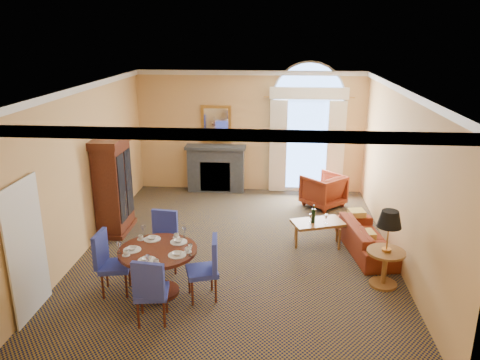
# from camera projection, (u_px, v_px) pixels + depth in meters

# --- Properties ---
(ground) EXTENTS (7.50, 7.50, 0.00)m
(ground) POSITION_uv_depth(u_px,v_px,m) (238.00, 250.00, 9.32)
(ground) COLOR black
(ground) RESTS_ON ground
(room_envelope) EXTENTS (6.04, 7.52, 3.45)m
(room_envelope) POSITION_uv_depth(u_px,v_px,m) (239.00, 119.00, 9.19)
(room_envelope) COLOR tan
(room_envelope) RESTS_ON ground
(armoire) EXTENTS (0.59, 1.05, 2.07)m
(armoire) POSITION_uv_depth(u_px,v_px,m) (113.00, 187.00, 9.92)
(armoire) COLOR #3E180E
(armoire) RESTS_ON ground
(dining_table) EXTENTS (1.28, 1.28, 1.00)m
(dining_table) POSITION_uv_depth(u_px,v_px,m) (158.00, 261.00, 7.60)
(dining_table) COLOR #3E180E
(dining_table) RESTS_ON ground
(dining_chair_north) EXTENTS (0.55, 0.56, 1.08)m
(dining_chair_north) POSITION_uv_depth(u_px,v_px,m) (165.00, 236.00, 8.47)
(dining_chair_north) COLOR #263197
(dining_chair_north) RESTS_ON ground
(dining_chair_south) EXTENTS (0.54, 0.55, 1.08)m
(dining_chair_south) POSITION_uv_depth(u_px,v_px,m) (150.00, 288.00, 6.77)
(dining_chair_south) COLOR #263197
(dining_chair_south) RESTS_ON ground
(dining_chair_east) EXTENTS (0.60, 0.60, 1.08)m
(dining_chair_east) POSITION_uv_depth(u_px,v_px,m) (208.00, 264.00, 7.44)
(dining_chair_east) COLOR #263197
(dining_chair_east) RESTS_ON ground
(dining_chair_west) EXTENTS (0.55, 0.55, 1.08)m
(dining_chair_west) POSITION_uv_depth(u_px,v_px,m) (108.00, 259.00, 7.63)
(dining_chair_west) COLOR #263197
(dining_chair_west) RESTS_ON ground
(sofa) EXTENTS (1.06, 2.02, 0.56)m
(sofa) POSITION_uv_depth(u_px,v_px,m) (368.00, 238.00, 9.17)
(sofa) COLOR maroon
(sofa) RESTS_ON ground
(armchair) EXTENTS (1.24, 1.24, 0.81)m
(armchair) POSITION_uv_depth(u_px,v_px,m) (323.00, 190.00, 11.53)
(armchair) COLOR maroon
(armchair) RESTS_ON ground
(coffee_table) EXTENTS (1.13, 0.85, 0.88)m
(coffee_table) POSITION_uv_depth(u_px,v_px,m) (317.00, 223.00, 9.39)
(coffee_table) COLOR brown
(coffee_table) RESTS_ON ground
(side_table) EXTENTS (0.64, 0.64, 1.34)m
(side_table) POSITION_uv_depth(u_px,v_px,m) (388.00, 239.00, 7.77)
(side_table) COLOR brown
(side_table) RESTS_ON ground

